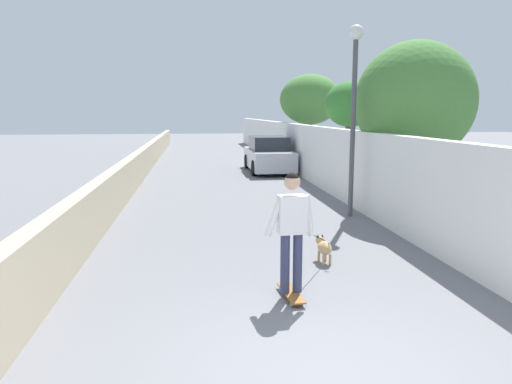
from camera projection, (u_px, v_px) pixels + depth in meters
The scene contains 11 objects.
ground_plane at pixel (225, 179), 18.17m from camera, with size 80.00×80.00×0.00m, color slate.
wall_left at pixel (132, 173), 15.70m from camera, with size 48.00×0.30×1.11m, color tan.
fence_right at pixel (320, 156), 16.46m from camera, with size 48.00×0.30×2.08m, color white.
tree_right_near at pixel (414, 102), 11.92m from camera, with size 2.99×2.99×4.35m.
tree_right_mid at pixel (350, 106), 17.32m from camera, with size 1.88×1.88×3.69m.
tree_right_far at pixel (310, 100), 23.12m from camera, with size 2.97×2.97×4.41m.
lamp_post at pixel (354, 89), 11.23m from camera, with size 0.36×0.36×4.60m.
skateboard at pixel (291, 293), 6.56m from camera, with size 0.81×0.26×0.08m.
person_skateboarder at pixel (292, 223), 6.39m from camera, with size 0.25×0.71×1.69m.
dog at pixel (324, 247), 8.07m from camera, with size 1.76×1.02×1.06m.
car_near at pixel (269, 155), 20.47m from camera, with size 4.21×1.80×1.54m.
Camera 1 is at (-4.00, 1.18, 2.56)m, focal length 32.95 mm.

